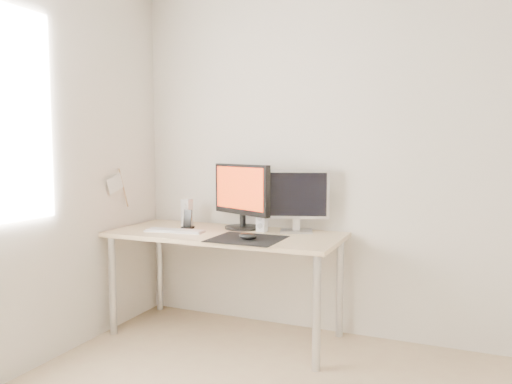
% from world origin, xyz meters
% --- Properties ---
extents(wall_back, '(3.50, 0.00, 3.50)m').
position_xyz_m(wall_back, '(0.00, 1.75, 1.25)').
color(wall_back, silver).
rests_on(wall_back, ground).
extents(mousepad, '(0.45, 0.40, 0.00)m').
position_xyz_m(mousepad, '(-0.69, 1.22, 0.73)').
color(mousepad, black).
rests_on(mousepad, desk).
extents(mouse, '(0.12, 0.07, 0.04)m').
position_xyz_m(mouse, '(-0.67, 1.19, 0.75)').
color(mouse, black).
rests_on(mouse, mousepad).
extents(desk, '(1.60, 0.70, 0.73)m').
position_xyz_m(desk, '(-0.93, 1.38, 0.65)').
color(desk, '#D1B587').
rests_on(desk, ground).
extents(main_monitor, '(0.52, 0.34, 0.47)m').
position_xyz_m(main_monitor, '(-0.89, 1.57, 0.98)').
color(main_monitor, black).
rests_on(main_monitor, desk).
extents(second_monitor, '(0.44, 0.22, 0.43)m').
position_xyz_m(second_monitor, '(-0.48, 1.59, 0.97)').
color(second_monitor, '#BDBDBF').
rests_on(second_monitor, desk).
extents(speaker_left, '(0.06, 0.08, 0.20)m').
position_xyz_m(speaker_left, '(-1.33, 1.55, 0.83)').
color(speaker_left, silver).
rests_on(speaker_left, desk).
extents(speaker_right, '(0.06, 0.08, 0.20)m').
position_xyz_m(speaker_right, '(-0.71, 1.52, 0.83)').
color(speaker_right, white).
rests_on(speaker_right, desk).
extents(keyboard, '(0.43, 0.17, 0.02)m').
position_xyz_m(keyboard, '(-1.27, 1.27, 0.74)').
color(keyboard, '#ADADB0').
rests_on(keyboard, desk).
extents(phone_dock, '(0.08, 0.07, 0.14)m').
position_xyz_m(phone_dock, '(-1.25, 1.42, 0.77)').
color(phone_dock, black).
rests_on(phone_dock, desk).
extents(pennant, '(0.01, 0.23, 0.29)m').
position_xyz_m(pennant, '(-1.72, 1.24, 1.05)').
color(pennant, '#A57F54').
rests_on(pennant, wall_left).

